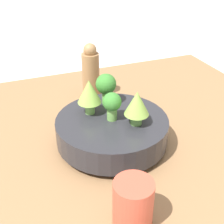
# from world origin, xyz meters

# --- Properties ---
(ground_plane) EXTENTS (6.00, 6.00, 0.00)m
(ground_plane) POSITION_xyz_m (0.00, 0.00, 0.00)
(ground_plane) COLOR silver
(table) EXTENTS (1.06, 0.90, 0.04)m
(table) POSITION_xyz_m (0.00, 0.00, 0.02)
(table) COLOR olive
(table) RESTS_ON ground_plane
(bowl) EXTENTS (0.27, 0.27, 0.07)m
(bowl) POSITION_xyz_m (0.02, 0.03, 0.09)
(bowl) COLOR #28282D
(bowl) RESTS_ON table
(broccoli_floret_front) EXTENTS (0.05, 0.05, 0.08)m
(broccoli_floret_front) POSITION_xyz_m (0.01, -0.05, 0.17)
(broccoli_floret_front) COLOR #6BA34C
(broccoli_floret_front) RESTS_ON bowl
(broccoli_floret_center) EXTENTS (0.04, 0.04, 0.07)m
(broccoli_floret_center) POSITION_xyz_m (0.02, 0.03, 0.16)
(broccoli_floret_center) COLOR #6BA34C
(broccoli_floret_center) RESTS_ON bowl
(romanesco_piece_far) EXTENTS (0.06, 0.06, 0.08)m
(romanesco_piece_far) POSITION_xyz_m (-0.02, 0.07, 0.17)
(romanesco_piece_far) COLOR #609347
(romanesco_piece_far) RESTS_ON bowl
(romanesco_piece_near) EXTENTS (0.06, 0.06, 0.09)m
(romanesco_piece_near) POSITION_xyz_m (0.06, -0.02, 0.17)
(romanesco_piece_near) COLOR #7AB256
(romanesco_piece_near) RESTS_ON bowl
(cup) EXTENTS (0.07, 0.07, 0.10)m
(cup) POSITION_xyz_m (0.08, 0.27, 0.09)
(cup) COLOR #C64C38
(cup) RESTS_ON table
(pepper_mill) EXTENTS (0.05, 0.05, 0.18)m
(pepper_mill) POSITION_xyz_m (-0.01, -0.23, 0.13)
(pepper_mill) COLOR #997047
(pepper_mill) RESTS_ON table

